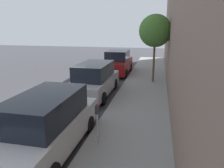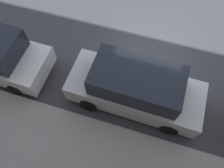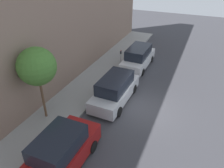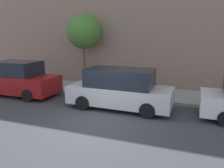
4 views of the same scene
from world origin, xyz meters
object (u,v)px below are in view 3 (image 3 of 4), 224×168
(parked_minivan_nearest, at_px, (138,57))
(street_tree, at_px, (37,67))
(parked_minivan_second, at_px, (115,90))
(parked_suv_third, at_px, (60,153))
(parking_meter_near, at_px, (121,56))

(parked_minivan_nearest, xyz_separation_m, street_tree, (3.06, 9.57, 2.73))
(parked_minivan_second, distance_m, parked_suv_third, 6.32)
(parked_minivan_nearest, distance_m, parking_meter_near, 1.62)
(street_tree, bearing_deg, parking_meter_near, -99.52)
(parked_minivan_nearest, relative_size, street_tree, 1.06)
(parked_suv_third, bearing_deg, street_tree, -41.79)
(parking_meter_near, bearing_deg, parked_minivan_nearest, -161.98)
(parked_minivan_nearest, bearing_deg, parking_meter_near, 18.02)
(parking_meter_near, xyz_separation_m, street_tree, (1.52, 9.07, 2.65))
(parking_meter_near, bearing_deg, parked_minivan_second, 107.63)
(parked_minivan_second, bearing_deg, street_tree, 47.30)
(parked_minivan_nearest, distance_m, street_tree, 10.42)
(parked_minivan_nearest, relative_size, parking_meter_near, 3.55)
(parking_meter_near, bearing_deg, parked_suv_third, 97.57)
(parked_minivan_nearest, height_order, parked_suv_third, parked_suv_third)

